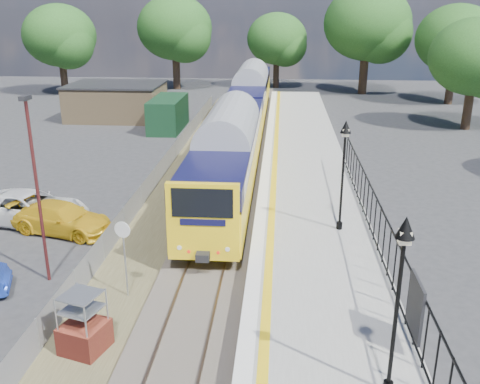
# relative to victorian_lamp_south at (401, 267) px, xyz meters

# --- Properties ---
(ground) EXTENTS (120.00, 120.00, 0.00)m
(ground) POSITION_rel_victorian_lamp_south_xyz_m (-5.50, 4.00, -4.30)
(ground) COLOR #2D2D30
(ground) RESTS_ON ground
(track_bed) EXTENTS (5.90, 80.00, 0.29)m
(track_bed) POSITION_rel_victorian_lamp_south_xyz_m (-5.97, 13.67, -4.21)
(track_bed) COLOR #473F38
(track_bed) RESTS_ON ground
(platform) EXTENTS (5.00, 70.00, 0.90)m
(platform) POSITION_rel_victorian_lamp_south_xyz_m (-1.30, 12.00, -3.85)
(platform) COLOR gray
(platform) RESTS_ON ground
(platform_edge) EXTENTS (0.90, 70.00, 0.01)m
(platform_edge) POSITION_rel_victorian_lamp_south_xyz_m (-3.36, 12.00, -3.39)
(platform_edge) COLOR silver
(platform_edge) RESTS_ON platform
(victorian_lamp_south) EXTENTS (0.44, 0.44, 4.60)m
(victorian_lamp_south) POSITION_rel_victorian_lamp_south_xyz_m (0.00, 0.00, 0.00)
(victorian_lamp_south) COLOR black
(victorian_lamp_south) RESTS_ON platform
(victorian_lamp_north) EXTENTS (0.44, 0.44, 4.60)m
(victorian_lamp_north) POSITION_rel_victorian_lamp_south_xyz_m (-0.20, 10.00, 0.00)
(victorian_lamp_north) COLOR black
(victorian_lamp_north) RESTS_ON platform
(palisade_fence) EXTENTS (0.12, 26.00, 2.00)m
(palisade_fence) POSITION_rel_victorian_lamp_south_xyz_m (1.05, 6.24, -2.46)
(palisade_fence) COLOR black
(palisade_fence) RESTS_ON platform
(wire_fence) EXTENTS (0.06, 52.00, 1.20)m
(wire_fence) POSITION_rel_victorian_lamp_south_xyz_m (-9.70, 16.00, -3.70)
(wire_fence) COLOR #999EA3
(wire_fence) RESTS_ON ground
(outbuilding) EXTENTS (10.80, 10.10, 3.12)m
(outbuilding) POSITION_rel_victorian_lamp_south_xyz_m (-16.41, 35.21, -2.78)
(outbuilding) COLOR #8E7450
(outbuilding) RESTS_ON ground
(tree_line) EXTENTS (56.80, 43.80, 11.88)m
(tree_line) POSITION_rel_victorian_lamp_south_xyz_m (-4.10, 46.00, 2.31)
(tree_line) COLOR #332319
(tree_line) RESTS_ON ground
(train) EXTENTS (2.82, 40.83, 3.51)m
(train) POSITION_rel_victorian_lamp_south_xyz_m (-5.50, 27.45, -1.96)
(train) COLOR yellow
(train) RESTS_ON ground
(brick_plinth) EXTENTS (1.50, 1.50, 1.94)m
(brick_plinth) POSITION_rel_victorian_lamp_south_xyz_m (-8.38, 2.23, -3.37)
(brick_plinth) COLOR maroon
(brick_plinth) RESTS_ON ground
(speed_sign) EXTENTS (0.58, 0.16, 2.90)m
(speed_sign) POSITION_rel_victorian_lamp_south_xyz_m (-8.00, 5.37, -2.32)
(speed_sign) COLOR #999EA3
(speed_sign) RESTS_ON ground
(carpark_lamp) EXTENTS (0.25, 0.50, 6.91)m
(carpark_lamp) POSITION_rel_victorian_lamp_south_xyz_m (-11.30, 6.39, -0.35)
(carpark_lamp) COLOR #441716
(carpark_lamp) RESTS_ON ground
(car_yellow) EXTENTS (5.07, 3.05, 1.37)m
(car_yellow) POSITION_rel_victorian_lamp_south_xyz_m (-12.49, 10.73, -3.61)
(car_yellow) COLOR gold
(car_yellow) RESTS_ON ground
(car_white) EXTENTS (5.90, 3.53, 1.53)m
(car_white) POSITION_rel_victorian_lamp_south_xyz_m (-14.38, 11.65, -3.53)
(car_white) COLOR white
(car_white) RESTS_ON ground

